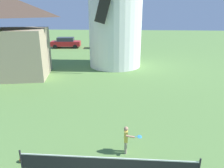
{
  "coord_description": "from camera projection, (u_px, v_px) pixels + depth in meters",
  "views": [
    {
      "loc": [
        0.62,
        -3.29,
        5.46
      ],
      "look_at": [
        0.05,
        4.44,
        2.79
      ],
      "focal_mm": 34.56,
      "sensor_mm": 36.0,
      "label": 1
    }
  ],
  "objects": [
    {
      "name": "chapel",
      "position": [
        8.0,
        38.0,
        17.71
      ],
      "size": [
        7.05,
        5.7,
        7.6
      ],
      "color": "tan",
      "rests_on": "ground_plane"
    },
    {
      "name": "parked_car_silver",
      "position": [
        105.0,
        43.0,
        32.12
      ],
      "size": [
        4.56,
        2.09,
        1.56
      ],
      "color": "silver",
      "rests_on": "ground_plane"
    },
    {
      "name": "parked_car_red",
      "position": [
        66.0,
        42.0,
        32.43
      ],
      "size": [
        4.49,
        2.24,
        1.56
      ],
      "color": "red",
      "rests_on": "ground_plane"
    },
    {
      "name": "windmill",
      "position": [
        115.0,
        1.0,
        20.23
      ],
      "size": [
        8.55,
        5.87,
        12.86
      ],
      "color": "white",
      "rests_on": "ground_plane"
    },
    {
      "name": "player_far",
      "position": [
        127.0,
        138.0,
        8.5
      ],
      "size": [
        0.71,
        0.46,
        1.18
      ],
      "color": "#9E937F",
      "rests_on": "ground_plane"
    },
    {
      "name": "stray_ball",
      "position": [
        22.0,
        160.0,
        8.15
      ],
      "size": [
        0.2,
        0.2,
        0.2
      ],
      "primitive_type": "sphere",
      "color": "orange",
      "rests_on": "ground_plane"
    },
    {
      "name": "tennis_net",
      "position": [
        108.0,
        165.0,
        7.0
      ],
      "size": [
        5.86,
        0.06,
        1.1
      ],
      "color": "black",
      "rests_on": "ground_plane"
    }
  ]
}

